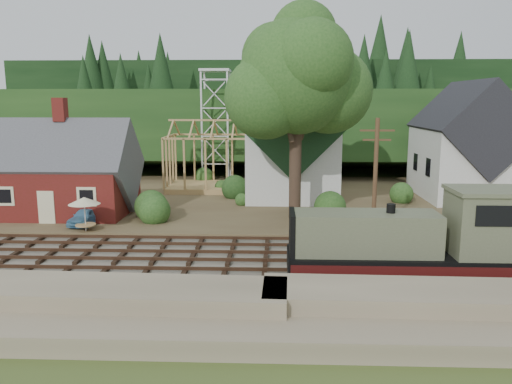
{
  "coord_description": "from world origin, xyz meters",
  "views": [
    {
      "loc": [
        0.45,
        -27.08,
        9.07
      ],
      "look_at": [
        -0.79,
        6.0,
        3.0
      ],
      "focal_mm": 35.0,
      "sensor_mm": 36.0,
      "label": 1
    }
  ],
  "objects_px": {
    "car_blue": "(86,216)",
    "patio_set": "(84,202)",
    "locomotive": "(419,244)",
    "car_green": "(1,207)"
  },
  "relations": [
    {
      "from": "car_blue",
      "to": "patio_set",
      "type": "bearing_deg",
      "value": -62.16
    },
    {
      "from": "car_blue",
      "to": "patio_set",
      "type": "relative_size",
      "value": 1.5
    },
    {
      "from": "car_blue",
      "to": "patio_set",
      "type": "height_order",
      "value": "patio_set"
    },
    {
      "from": "locomotive",
      "to": "patio_set",
      "type": "distance_m",
      "value": 21.77
    },
    {
      "from": "car_blue",
      "to": "patio_set",
      "type": "distance_m",
      "value": 2.41
    },
    {
      "from": "locomotive",
      "to": "patio_set",
      "type": "xyz_separation_m",
      "value": [
        -20.03,
        8.52,
        0.2
      ]
    },
    {
      "from": "car_blue",
      "to": "locomotive",
      "type": "bearing_deg",
      "value": -19.21
    },
    {
      "from": "car_green",
      "to": "patio_set",
      "type": "xyz_separation_m",
      "value": [
        8.64,
        -4.93,
        1.43
      ]
    },
    {
      "from": "locomotive",
      "to": "car_blue",
      "type": "height_order",
      "value": "locomotive"
    },
    {
      "from": "patio_set",
      "to": "car_blue",
      "type": "bearing_deg",
      "value": 110.47
    }
  ]
}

